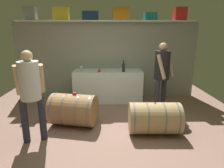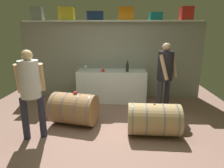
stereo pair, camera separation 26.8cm
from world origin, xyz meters
The scene contains 18 objects.
ground_plane centered at (0.00, 0.60, -0.01)m, with size 6.31×7.97×0.02m, color #8C695B.
back_wall_panel centered at (0.00, 2.39, 1.07)m, with size 5.11×0.10×2.13m, color gray.
high_shelf_board centered at (0.00, 2.24, 2.15)m, with size 4.70×0.40×0.03m, color silver.
toolcase_grey centered at (-1.98, 2.24, 2.34)m, with size 0.29×0.23×0.35m, color gray.
toolcase_yellow centered at (-1.19, 2.24, 2.34)m, with size 0.40×0.21×0.34m, color yellow.
toolcase_navy centered at (-0.42, 2.24, 2.28)m, with size 0.43×0.21×0.23m, color navy.
toolcase_orange centered at (0.40, 2.24, 2.33)m, with size 0.40×0.26×0.33m, color orange.
toolcase_teal centered at (1.18, 2.24, 2.27)m, with size 0.32×0.26×0.20m, color #17797F.
toolcase_red centered at (1.96, 2.24, 2.33)m, with size 0.31×0.30×0.34m, color red.
work_cabinet centered at (0.03, 1.99, 0.43)m, with size 1.85×0.66×0.86m, color white.
wine_bottle_dark centered at (0.45, 1.81, 0.99)m, with size 0.07×0.07×0.30m.
wine_glass centered at (-0.68, 1.97, 0.96)m, with size 0.08×0.08×0.14m.
red_funnel centered at (-0.19, 1.80, 0.91)m, with size 0.11×0.11×0.11m, color red.
wine_barrel_near centered at (-0.68, 0.52, 0.33)m, with size 1.02×0.81×0.66m.
wine_barrel_far centered at (0.90, 0.13, 0.30)m, with size 0.96×0.62×0.61m.
tasting_cup centered at (-0.64, 0.52, 0.67)m, with size 0.07×0.07×0.04m, color red.
winemaker_pouring centered at (-1.26, -0.08, 0.98)m, with size 0.52×0.45×1.59m.
visitor_tasting centered at (1.29, 1.19, 1.01)m, with size 0.51×0.51×1.64m.
Camera 2 is at (0.29, -3.22, 1.86)m, focal length 31.33 mm.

